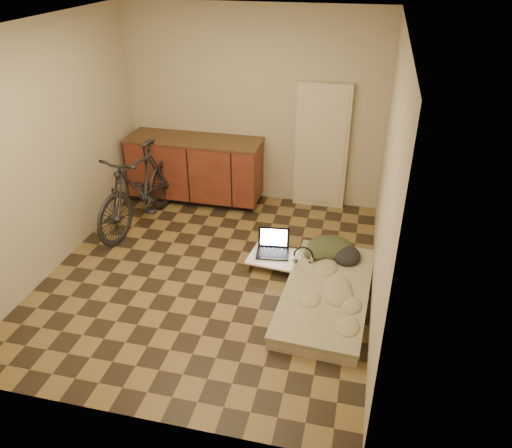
% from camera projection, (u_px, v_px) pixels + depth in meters
% --- Properties ---
extents(room_shell, '(3.50, 4.00, 2.60)m').
position_uv_depth(room_shell, '(206.00, 165.00, 4.94)').
color(room_shell, brown).
rests_on(room_shell, ground).
extents(cabinets, '(1.84, 0.62, 0.91)m').
position_uv_depth(cabinets, '(196.00, 169.00, 6.94)').
color(cabinets, black).
rests_on(cabinets, ground).
extents(appliance_panel, '(0.70, 0.10, 1.70)m').
position_uv_depth(appliance_panel, '(322.00, 147.00, 6.61)').
color(appliance_panel, beige).
rests_on(appliance_panel, ground).
extents(bicycle, '(0.82, 1.86, 1.16)m').
position_uv_depth(bicycle, '(139.00, 183.00, 6.26)').
color(bicycle, black).
rests_on(bicycle, ground).
extents(futon, '(0.93, 1.79, 0.15)m').
position_uv_depth(futon, '(326.00, 294.00, 5.11)').
color(futon, '#BFAC99').
rests_on(futon, ground).
extents(clothing_pile, '(0.59, 0.50, 0.22)m').
position_uv_depth(clothing_pile, '(335.00, 245.00, 5.60)').
color(clothing_pile, '#313A22').
rests_on(clothing_pile, futon).
extents(headphones, '(0.25, 0.23, 0.16)m').
position_uv_depth(headphones, '(303.00, 255.00, 5.46)').
color(headphones, black).
rests_on(headphones, futon).
extents(lap_desk, '(0.76, 0.53, 0.12)m').
position_uv_depth(lap_desk, '(281.00, 258.00, 5.64)').
color(lap_desk, brown).
rests_on(lap_desk, ground).
extents(laptop, '(0.39, 0.36, 0.25)m').
position_uv_depth(laptop, '(273.00, 248.00, 5.70)').
color(laptop, black).
rests_on(laptop, lap_desk).
extents(mouse, '(0.09, 0.12, 0.04)m').
position_uv_depth(mouse, '(300.00, 259.00, 5.58)').
color(mouse, white).
rests_on(mouse, lap_desk).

